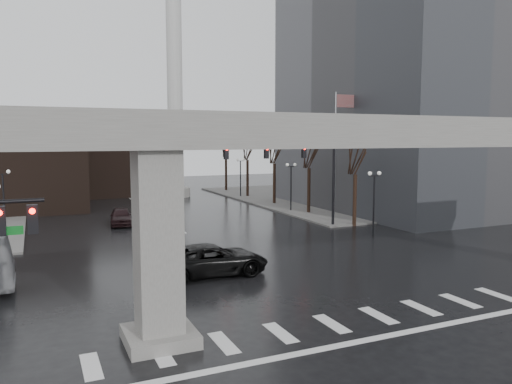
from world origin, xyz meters
The scene contains 22 objects.
ground centered at (0.00, 0.00, 0.00)m, with size 160.00×160.00×0.00m, color black.
sidewalk_ne centered at (26.00, 36.00, 0.07)m, with size 28.00×36.00×0.15m, color #63615E.
elevated_guideway centered at (1.26, 0.00, 6.88)m, with size 48.00×2.60×8.70m.
office_tower centered at (28.00, 26.00, 21.00)m, with size 22.00×26.00×42.00m, color slate.
building_far_left centered at (-14.00, 42.00, 5.00)m, with size 16.00×14.00×10.00m, color black.
building_far_mid centered at (-2.00, 52.00, 4.00)m, with size 10.00×10.00×8.00m, color black.
smokestack centered at (6.00, 46.00, 13.35)m, with size 3.60×3.60×30.00m.
signal_mast_arm centered at (8.99, 18.80, 5.83)m, with size 12.12×0.43×8.00m.
signal_left_pole centered at (-12.25, 0.50, 4.07)m, with size 2.30×0.30×6.00m.
flagpole_assembly centered at (15.29, 22.00, 7.53)m, with size 2.06×0.12×12.00m.
lamp_right_0 centered at (13.50, 14.00, 3.47)m, with size 1.22×0.32×5.11m.
lamp_right_1 centered at (13.50, 28.00, 3.47)m, with size 1.22×0.32×5.11m.
lamp_right_2 centered at (13.50, 42.00, 3.47)m, with size 1.22×0.32×5.11m.
lamp_left_1 centered at (-13.50, 28.00, 3.47)m, with size 1.22×0.32×5.11m.
lamp_left_2 centered at (-13.50, 42.00, 3.47)m, with size 1.22×0.32×5.11m.
tree_right_0 centered at (14.53, 18.02, 2.79)m, with size 1.09×1.58×7.50m.
tree_right_1 centered at (14.53, 26.02, 2.85)m, with size 1.09×1.61×7.67m.
tree_right_2 centered at (14.53, 34.02, 2.91)m, with size 1.10×1.63×7.85m.
tree_right_3 centered at (14.53, 42.02, 2.98)m, with size 1.11×1.66×8.02m.
tree_right_4 centered at (14.53, 50.02, 3.04)m, with size 1.12×1.69×8.19m.
pickup_truck centered at (-2.12, 8.10, 0.89)m, with size 2.95×6.40×1.78m, color black.
far_car centered at (-4.19, 26.92, 0.78)m, with size 1.84×4.58×1.56m, color black.
Camera 1 is at (-11.08, -18.08, 7.72)m, focal length 35.00 mm.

